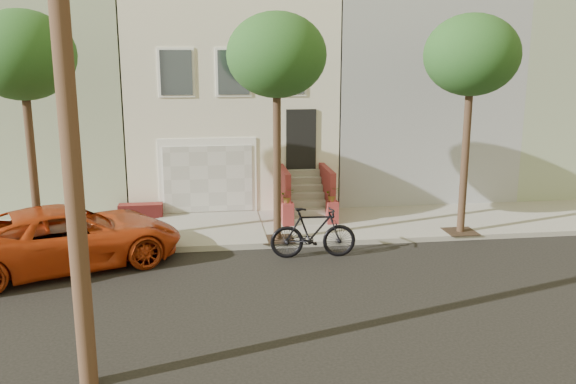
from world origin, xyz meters
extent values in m
plane|color=black|center=(0.00, 0.00, 0.00)|extent=(90.00, 90.00, 0.00)
cube|color=gray|center=(0.00, 5.35, 0.07)|extent=(40.00, 3.70, 0.15)
cube|color=beige|center=(0.00, 11.20, 3.65)|extent=(7.00, 8.00, 7.00)
cube|color=gray|center=(-6.80, 11.20, 3.65)|extent=(6.50, 8.00, 7.00)
cube|color=#93959B|center=(6.80, 11.20, 3.65)|extent=(6.50, 8.00, 7.00)
cube|color=gray|center=(13.30, 11.20, 3.65)|extent=(6.50, 8.00, 7.00)
cube|color=white|center=(-0.90, 7.22, 1.40)|extent=(3.20, 0.12, 2.50)
cube|color=beige|center=(-0.90, 7.16, 1.30)|extent=(2.90, 0.06, 2.20)
cube|color=gray|center=(-0.90, 5.35, 0.16)|extent=(3.20, 3.70, 0.02)
cube|color=maroon|center=(-3.10, 6.90, 0.37)|extent=(1.40, 0.45, 0.44)
cube|color=black|center=(2.20, 7.17, 2.55)|extent=(1.00, 0.06, 2.00)
cube|color=#3F4751|center=(-1.80, 7.17, 4.75)|extent=(1.00, 0.06, 1.40)
cube|color=white|center=(-1.80, 7.19, 4.75)|extent=(1.15, 0.05, 1.55)
cube|color=#3F4751|center=(0.00, 7.17, 4.75)|extent=(1.00, 0.06, 1.40)
cube|color=white|center=(0.00, 7.19, 4.75)|extent=(1.15, 0.05, 1.55)
cube|color=#3F4751|center=(1.80, 7.17, 4.75)|extent=(1.00, 0.06, 1.40)
cube|color=white|center=(1.80, 7.19, 4.75)|extent=(1.15, 0.05, 1.55)
cube|color=gray|center=(2.20, 5.38, 0.25)|extent=(1.20, 0.28, 0.20)
cube|color=gray|center=(2.20, 5.66, 0.45)|extent=(1.20, 0.28, 0.20)
cube|color=gray|center=(2.20, 5.94, 0.65)|extent=(1.20, 0.28, 0.20)
cube|color=gray|center=(2.20, 6.22, 0.85)|extent=(1.20, 0.28, 0.20)
cube|color=gray|center=(2.20, 6.50, 1.05)|extent=(1.20, 0.28, 0.20)
cube|color=gray|center=(2.20, 6.78, 1.25)|extent=(1.20, 0.28, 0.20)
cube|color=gray|center=(2.20, 7.06, 1.45)|extent=(1.20, 0.28, 0.20)
cube|color=maroon|center=(1.50, 6.22, 0.95)|extent=(0.18, 1.96, 1.60)
cube|color=maroon|center=(2.90, 6.22, 0.95)|extent=(0.18, 1.96, 1.60)
cube|color=maroon|center=(1.50, 5.34, 0.50)|extent=(0.35, 0.35, 0.70)
imported|color=#1D4E1B|center=(1.50, 5.34, 1.07)|extent=(0.40, 0.35, 0.45)
cube|color=maroon|center=(2.90, 5.34, 0.50)|extent=(0.35, 0.35, 0.70)
imported|color=#1D4E1B|center=(2.90, 5.34, 1.07)|extent=(0.41, 0.35, 0.45)
cube|color=#2D2116|center=(-5.50, 3.90, 0.15)|extent=(0.90, 0.90, 0.02)
cylinder|color=#3A251A|center=(-5.50, 3.90, 2.25)|extent=(0.22, 0.22, 4.20)
ellipsoid|color=#1D4E1B|center=(-5.50, 3.90, 5.30)|extent=(2.70, 2.57, 2.29)
cube|color=#2D2116|center=(1.00, 3.90, 0.15)|extent=(0.90, 0.90, 0.02)
cylinder|color=#3A251A|center=(1.00, 3.90, 2.25)|extent=(0.22, 0.22, 4.20)
ellipsoid|color=#1D4E1B|center=(1.00, 3.90, 5.30)|extent=(2.70, 2.57, 2.29)
cube|color=#2D2116|center=(6.50, 3.90, 0.15)|extent=(0.90, 0.90, 0.02)
cylinder|color=#3A251A|center=(6.50, 3.90, 2.25)|extent=(0.22, 0.22, 4.20)
ellipsoid|color=#1D4E1B|center=(6.50, 3.90, 5.30)|extent=(2.70, 2.57, 2.29)
cylinder|color=#472E21|center=(-3.00, -3.20, 5.00)|extent=(0.30, 0.30, 10.00)
imported|color=#B53912|center=(-4.49, 2.77, 0.79)|extent=(6.23, 4.54, 1.57)
imported|color=black|center=(1.81, 2.62, 0.69)|extent=(2.32, 0.74, 1.38)
camera|label=1|loc=(-0.99, -12.68, 5.34)|focal=38.02mm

